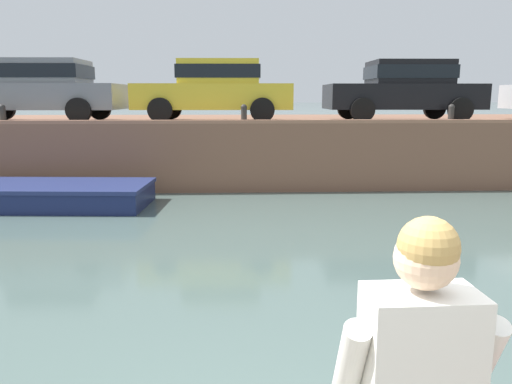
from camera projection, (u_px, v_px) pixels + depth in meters
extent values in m
plane|color=#4C605B|center=(239.00, 258.00, 7.13)|extent=(400.00, 400.00, 0.00)
cube|color=brown|center=(236.00, 146.00, 14.78)|extent=(60.00, 6.00, 1.65)
cube|color=#9F6C52|center=(237.00, 122.00, 11.79)|extent=(60.00, 0.24, 0.08)
cube|color=navy|center=(41.00, 197.00, 10.46)|extent=(4.53, 1.98, 0.40)
cube|color=navy|center=(40.00, 186.00, 10.42)|extent=(4.60, 2.04, 0.08)
cube|color=brown|center=(56.00, 190.00, 10.43)|extent=(0.34, 1.54, 0.06)
cube|color=slate|center=(38.00, 97.00, 12.73)|extent=(4.25, 1.82, 0.64)
cube|color=slate|center=(42.00, 72.00, 12.62)|extent=(2.14, 1.58, 0.60)
cube|color=black|center=(42.00, 72.00, 12.62)|extent=(2.22, 1.61, 0.33)
cylinder|color=black|center=(4.00, 109.00, 13.64)|extent=(0.60, 0.19, 0.60)
cylinder|color=black|center=(79.00, 110.00, 11.95)|extent=(0.60, 0.19, 0.60)
cylinder|color=black|center=(100.00, 109.00, 13.70)|extent=(0.60, 0.19, 0.60)
cube|color=yellow|center=(213.00, 97.00, 12.92)|extent=(4.06, 1.77, 0.64)
cube|color=yellow|center=(219.00, 72.00, 12.81)|extent=(2.04, 1.52, 0.60)
cube|color=black|center=(219.00, 72.00, 12.81)|extent=(2.13, 1.56, 0.33)
cylinder|color=black|center=(160.00, 110.00, 12.12)|extent=(0.60, 0.20, 0.60)
cylinder|color=black|center=(171.00, 108.00, 13.80)|extent=(0.60, 0.20, 0.60)
cylinder|color=black|center=(262.00, 110.00, 12.16)|extent=(0.60, 0.20, 0.60)
cylinder|color=black|center=(260.00, 108.00, 13.85)|extent=(0.60, 0.20, 0.60)
cube|color=black|center=(402.00, 97.00, 13.13)|extent=(3.99, 1.78, 0.64)
cube|color=black|center=(409.00, 73.00, 13.02)|extent=(2.01, 1.53, 0.60)
cube|color=black|center=(409.00, 73.00, 13.02)|extent=(2.09, 1.57, 0.33)
cylinder|color=black|center=(362.00, 110.00, 12.32)|extent=(0.60, 0.19, 0.60)
cylinder|color=black|center=(348.00, 108.00, 14.02)|extent=(0.60, 0.19, 0.60)
cylinder|color=black|center=(461.00, 110.00, 12.37)|extent=(0.60, 0.19, 0.60)
cylinder|color=black|center=(435.00, 108.00, 14.07)|extent=(0.60, 0.19, 0.60)
cylinder|color=#2D2B28|center=(3.00, 116.00, 11.66)|extent=(0.14, 0.14, 0.35)
sphere|color=#2D2B28|center=(2.00, 108.00, 11.62)|extent=(0.15, 0.15, 0.15)
cylinder|color=#2D2B28|center=(244.00, 116.00, 11.90)|extent=(0.14, 0.14, 0.35)
sphere|color=#2D2B28|center=(244.00, 107.00, 11.86)|extent=(0.15, 0.15, 0.15)
cylinder|color=#2D2B28|center=(451.00, 115.00, 12.12)|extent=(0.14, 0.14, 0.35)
sphere|color=#2D2B28|center=(452.00, 107.00, 12.08)|extent=(0.15, 0.15, 0.15)
cube|color=silver|center=(419.00, 368.00, 1.61)|extent=(0.37, 0.23, 0.52)
cylinder|color=silver|center=(475.00, 371.00, 1.69)|extent=(0.10, 0.29, 0.47)
cylinder|color=silver|center=(347.00, 376.00, 1.66)|extent=(0.10, 0.29, 0.47)
sphere|color=beige|center=(426.00, 258.00, 1.54)|extent=(0.20, 0.20, 0.20)
sphere|color=tan|center=(428.00, 247.00, 1.53)|extent=(0.19, 0.19, 0.19)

